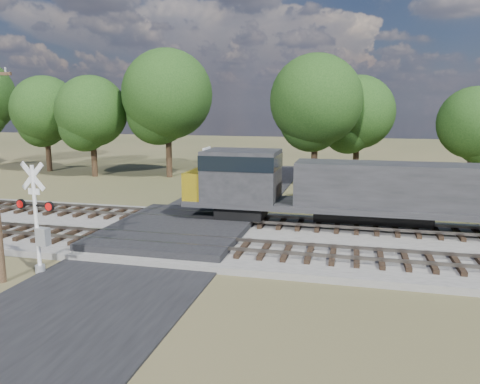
# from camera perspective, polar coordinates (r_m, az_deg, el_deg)

# --- Properties ---
(ground) EXTENTS (160.00, 160.00, 0.00)m
(ground) POSITION_cam_1_polar(r_m,az_deg,el_deg) (24.39, -7.77, -5.63)
(ground) COLOR #3D4424
(ground) RESTS_ON ground
(ballast_bed) EXTENTS (140.00, 10.00, 0.30)m
(ballast_bed) POSITION_cam_1_polar(r_m,az_deg,el_deg) (23.27, 16.46, -6.39)
(ballast_bed) COLOR gray
(ballast_bed) RESTS_ON ground
(road) EXTENTS (7.00, 60.00, 0.08)m
(road) POSITION_cam_1_polar(r_m,az_deg,el_deg) (24.38, -7.77, -5.54)
(road) COLOR black
(road) RESTS_ON ground
(crossing_panel) EXTENTS (7.00, 9.00, 0.62)m
(crossing_panel) POSITION_cam_1_polar(r_m,az_deg,el_deg) (24.75, -7.37, -4.62)
(crossing_panel) COLOR #262628
(crossing_panel) RESTS_ON ground
(track_near) EXTENTS (140.00, 2.60, 0.33)m
(track_near) POSITION_cam_1_polar(r_m,az_deg,el_deg) (21.49, -1.93, -6.62)
(track_near) COLOR black
(track_near) RESTS_ON ballast_bed
(track_far) EXTENTS (140.00, 2.60, 0.33)m
(track_far) POSITION_cam_1_polar(r_m,az_deg,el_deg) (26.17, 1.01, -3.48)
(track_far) COLOR black
(track_far) RESTS_ON ballast_bed
(crossing_signal_near) EXTENTS (1.84, 0.43, 4.58)m
(crossing_signal_near) POSITION_cam_1_polar(r_m,az_deg,el_deg) (20.47, -23.33, -4.04)
(crossing_signal_near) COLOR silver
(crossing_signal_near) RESTS_ON ground
(crossing_signal_far) EXTENTS (1.64, 0.39, 4.08)m
(crossing_signal_far) POSITION_cam_1_polar(r_m,az_deg,el_deg) (29.90, 2.86, 0.79)
(crossing_signal_far) COLOR silver
(crossing_signal_far) RESTS_ON ground
(equipment_shed) EXTENTS (4.50, 4.50, 2.67)m
(equipment_shed) POSITION_cam_1_polar(r_m,az_deg,el_deg) (34.20, 12.66, 1.19)
(equipment_shed) COLOR #43271C
(equipment_shed) RESTS_ON ground
(treeline) EXTENTS (86.58, 11.62, 11.98)m
(treeline) POSITION_cam_1_polar(r_m,az_deg,el_deg) (42.05, 12.78, 10.83)
(treeline) COLOR black
(treeline) RESTS_ON ground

